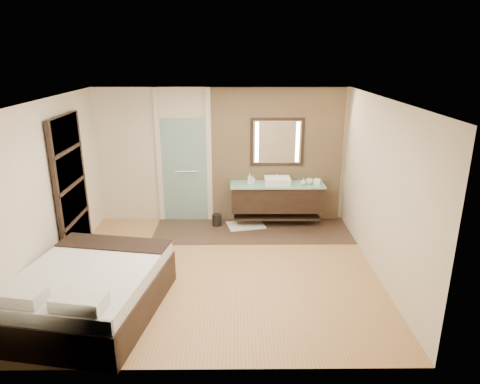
{
  "coord_description": "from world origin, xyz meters",
  "views": [
    {
      "loc": [
        0.3,
        -6.13,
        3.35
      ],
      "look_at": [
        0.35,
        0.6,
        1.13
      ],
      "focal_mm": 32.0,
      "sensor_mm": 36.0,
      "label": 1
    }
  ],
  "objects_px": {
    "vanity": "(277,197)",
    "waste_bin": "(217,220)",
    "bed": "(90,291)",
    "mirror_unit": "(277,142)"
  },
  "relations": [
    {
      "from": "waste_bin",
      "to": "bed",
      "type": "bearing_deg",
      "value": -117.28
    },
    {
      "from": "vanity",
      "to": "waste_bin",
      "type": "bearing_deg",
      "value": -176.76
    },
    {
      "from": "vanity",
      "to": "mirror_unit",
      "type": "height_order",
      "value": "mirror_unit"
    },
    {
      "from": "vanity",
      "to": "bed",
      "type": "relative_size",
      "value": 0.78
    },
    {
      "from": "vanity",
      "to": "mirror_unit",
      "type": "distance_m",
      "value": 1.1
    },
    {
      "from": "vanity",
      "to": "mirror_unit",
      "type": "bearing_deg",
      "value": 90.0
    },
    {
      "from": "mirror_unit",
      "to": "bed",
      "type": "bearing_deg",
      "value": -129.7
    },
    {
      "from": "mirror_unit",
      "to": "bed",
      "type": "distance_m",
      "value": 4.5
    },
    {
      "from": "vanity",
      "to": "waste_bin",
      "type": "distance_m",
      "value": 1.29
    },
    {
      "from": "bed",
      "to": "waste_bin",
      "type": "distance_m",
      "value": 3.39
    }
  ]
}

